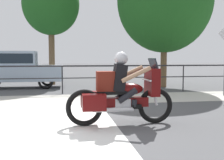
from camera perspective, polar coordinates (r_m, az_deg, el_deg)
ground_plane at (r=6.49m, az=-10.22°, el=-8.39°), size 120.00×120.00×0.00m
sidewalk_band at (r=9.83m, az=-10.07°, el=-3.91°), size 44.00×2.40×0.01m
crosswalk_band at (r=6.30m, az=-13.31°, el=-8.79°), size 2.99×6.00×0.01m
fence_railing at (r=11.28m, az=-10.09°, el=1.74°), size 36.00×0.05×1.14m
motorcycle at (r=6.03m, az=1.66°, el=-2.54°), size 2.35×0.76×1.58m
parked_car at (r=14.00m, az=-18.83°, el=2.43°), size 4.13×1.64×1.74m
tree_behind_sign at (r=14.23m, az=10.63°, el=15.62°), size 4.56×4.56×6.70m
tree_behind_car at (r=15.50m, az=-12.31°, el=14.81°), size 2.96×2.96×5.87m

